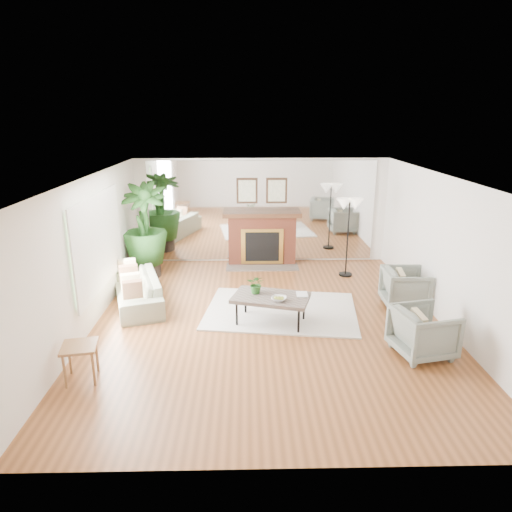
{
  "coord_description": "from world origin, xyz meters",
  "views": [
    {
      "loc": [
        -0.38,
        -7.3,
        3.47
      ],
      "look_at": [
        -0.2,
        0.6,
        1.01
      ],
      "focal_mm": 32.0,
      "sensor_mm": 36.0,
      "label": 1
    }
  ],
  "objects_px": {
    "fireplace": "(262,237)",
    "armchair_back": "(405,288)",
    "potted_ficus": "(144,228)",
    "armchair_front": "(423,332)",
    "coffee_table": "(271,298)",
    "side_table": "(80,351)",
    "sofa": "(137,290)",
    "floor_lamp": "(349,210)"
  },
  "relations": [
    {
      "from": "fireplace",
      "to": "armchair_back",
      "type": "distance_m",
      "value": 3.72
    },
    {
      "from": "potted_ficus",
      "to": "armchair_front",
      "type": "bearing_deg",
      "value": -36.71
    },
    {
      "from": "coffee_table",
      "to": "armchair_front",
      "type": "xyz_separation_m",
      "value": [
        2.22,
        -1.12,
        -0.1
      ]
    },
    {
      "from": "side_table",
      "to": "potted_ficus",
      "type": "bearing_deg",
      "value": 89.58
    },
    {
      "from": "sofa",
      "to": "armchair_back",
      "type": "distance_m",
      "value": 5.05
    },
    {
      "from": "armchair_back",
      "to": "potted_ficus",
      "type": "height_order",
      "value": "potted_ficus"
    },
    {
      "from": "armchair_back",
      "to": "potted_ficus",
      "type": "distance_m",
      "value": 5.55
    },
    {
      "from": "fireplace",
      "to": "coffee_table",
      "type": "distance_m",
      "value": 3.35
    },
    {
      "from": "armchair_front",
      "to": "fireplace",
      "type": "bearing_deg",
      "value": 14.36
    },
    {
      "from": "coffee_table",
      "to": "potted_ficus",
      "type": "relative_size",
      "value": 0.69
    },
    {
      "from": "fireplace",
      "to": "floor_lamp",
      "type": "xyz_separation_m",
      "value": [
        1.86,
        -0.91,
        0.83
      ]
    },
    {
      "from": "armchair_front",
      "to": "armchair_back",
      "type": "bearing_deg",
      "value": -23.14
    },
    {
      "from": "coffee_table",
      "to": "floor_lamp",
      "type": "xyz_separation_m",
      "value": [
        1.82,
        2.44,
        1.02
      ]
    },
    {
      "from": "fireplace",
      "to": "sofa",
      "type": "bearing_deg",
      "value": -134.89
    },
    {
      "from": "armchair_front",
      "to": "floor_lamp",
      "type": "bearing_deg",
      "value": -6.03
    },
    {
      "from": "side_table",
      "to": "armchair_back",
      "type": "bearing_deg",
      "value": 24.62
    },
    {
      "from": "armchair_back",
      "to": "sofa",
      "type": "bearing_deg",
      "value": 90.0
    },
    {
      "from": "armchair_back",
      "to": "potted_ficus",
      "type": "bearing_deg",
      "value": 73.07
    },
    {
      "from": "floor_lamp",
      "to": "side_table",
      "type": "bearing_deg",
      "value": -137.37
    },
    {
      "from": "fireplace",
      "to": "sofa",
      "type": "relative_size",
      "value": 1.05
    },
    {
      "from": "coffee_table",
      "to": "side_table",
      "type": "height_order",
      "value": "side_table"
    },
    {
      "from": "armchair_back",
      "to": "armchair_front",
      "type": "distance_m",
      "value": 1.86
    },
    {
      "from": "side_table",
      "to": "potted_ficus",
      "type": "relative_size",
      "value": 0.25
    },
    {
      "from": "armchair_front",
      "to": "floor_lamp",
      "type": "relative_size",
      "value": 0.47
    },
    {
      "from": "floor_lamp",
      "to": "armchair_back",
      "type": "bearing_deg",
      "value": -66.76
    },
    {
      "from": "coffee_table",
      "to": "floor_lamp",
      "type": "distance_m",
      "value": 3.21
    },
    {
      "from": "coffee_table",
      "to": "sofa",
      "type": "bearing_deg",
      "value": 160.33
    },
    {
      "from": "sofa",
      "to": "floor_lamp",
      "type": "bearing_deg",
      "value": 91.78
    },
    {
      "from": "sofa",
      "to": "armchair_back",
      "type": "height_order",
      "value": "armchair_back"
    },
    {
      "from": "armchair_front",
      "to": "floor_lamp",
      "type": "height_order",
      "value": "floor_lamp"
    },
    {
      "from": "sofa",
      "to": "floor_lamp",
      "type": "xyz_separation_m",
      "value": [
        4.31,
        1.55,
        1.2
      ]
    },
    {
      "from": "fireplace",
      "to": "coffee_table",
      "type": "height_order",
      "value": "fireplace"
    },
    {
      "from": "fireplace",
      "to": "side_table",
      "type": "distance_m",
      "value": 5.69
    },
    {
      "from": "fireplace",
      "to": "floor_lamp",
      "type": "relative_size",
      "value": 1.17
    },
    {
      "from": "coffee_table",
      "to": "armchair_front",
      "type": "distance_m",
      "value": 2.49
    },
    {
      "from": "fireplace",
      "to": "side_table",
      "type": "bearing_deg",
      "value": -117.56
    },
    {
      "from": "armchair_front",
      "to": "potted_ficus",
      "type": "bearing_deg",
      "value": 40.9
    },
    {
      "from": "coffee_table",
      "to": "fireplace",
      "type": "bearing_deg",
      "value": 90.63
    },
    {
      "from": "armchair_back",
      "to": "fireplace",
      "type": "bearing_deg",
      "value": 46.61
    },
    {
      "from": "potted_ficus",
      "to": "floor_lamp",
      "type": "bearing_deg",
      "value": -0.76
    },
    {
      "from": "side_table",
      "to": "potted_ficus",
      "type": "distance_m",
      "value": 4.24
    },
    {
      "from": "sofa",
      "to": "side_table",
      "type": "distance_m",
      "value": 2.59
    }
  ]
}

